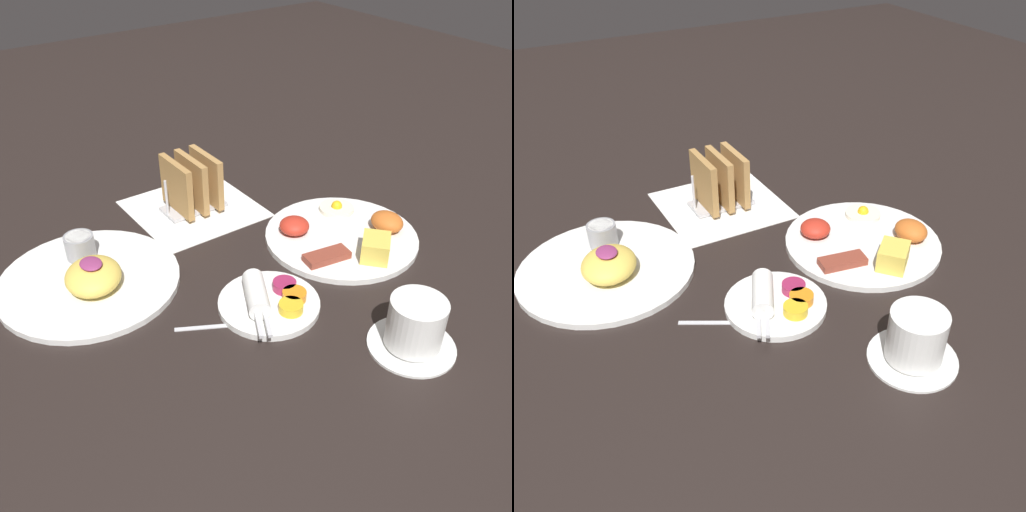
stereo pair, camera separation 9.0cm
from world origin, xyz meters
The scene contains 8 objects.
ground_plane centered at (0.00, 0.00, 0.00)m, with size 3.00×3.00×0.00m, color black.
napkin_flat centered at (-0.16, 0.04, 0.00)m, with size 0.22×0.22×0.00m.
plate_breakfast centered at (0.09, 0.19, 0.01)m, with size 0.26×0.26×0.05m.
plate_condiments centered at (0.16, -0.02, 0.01)m, with size 0.15×0.15×0.04m.
plate_foreground centered at (-0.05, -0.21, 0.01)m, with size 0.28×0.28×0.06m.
toast_rack centered at (-0.16, 0.04, 0.05)m, with size 0.10×0.12×0.10m.
coffee_cup centered at (0.34, 0.09, 0.04)m, with size 0.12×0.12×0.08m.
teaspoon centered at (0.16, -0.08, 0.00)m, with size 0.07×0.11×0.01m.
Camera 1 is at (0.67, -0.41, 0.55)m, focal length 40.00 mm.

